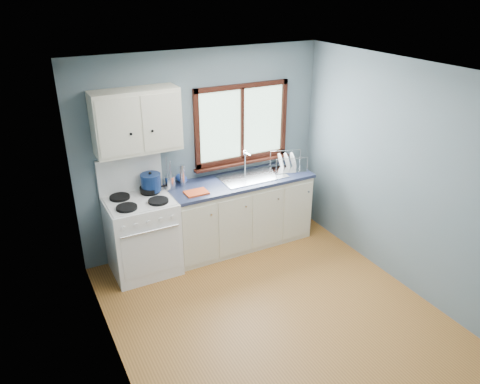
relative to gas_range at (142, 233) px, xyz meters
name	(u,v)px	position (x,y,z in m)	size (l,w,h in m)	color
floor	(275,316)	(0.95, -1.47, -0.50)	(3.20, 3.60, 0.02)	#9F662C
ceiling	(285,73)	(0.95, -1.47, 2.02)	(3.20, 3.60, 0.02)	white
wall_back	(203,151)	(0.95, 0.34, 0.76)	(3.20, 0.02, 2.50)	slate
wall_front	(433,324)	(0.95, -3.28, 0.76)	(3.20, 0.02, 2.50)	slate
wall_left	(108,251)	(-0.66, -1.47, 0.76)	(0.02, 3.60, 2.50)	slate
wall_right	(406,178)	(2.56, -1.47, 0.76)	(0.02, 3.60, 2.50)	slate
gas_range	(142,233)	(0.00, 0.00, 0.00)	(0.76, 0.69, 1.36)	white
base_cabinets	(240,215)	(1.31, 0.02, -0.08)	(1.85, 0.60, 0.88)	beige
countertop	(240,181)	(1.31, 0.02, 0.41)	(1.89, 0.64, 0.04)	#1C243E
sink	(252,181)	(1.49, 0.02, 0.37)	(0.84, 0.46, 0.44)	silver
window	(242,129)	(1.48, 0.30, 0.98)	(1.36, 0.10, 1.03)	#9EC6A8
upper_cabinets	(136,121)	(0.10, 0.15, 1.31)	(0.95, 0.35, 0.70)	beige
skillet	(150,188)	(0.18, 0.13, 0.49)	(0.36, 0.25, 0.05)	black
stockpot	(151,182)	(0.19, 0.12, 0.57)	(0.31, 0.31, 0.23)	#0E224E
utensil_crock	(170,182)	(0.43, 0.15, 0.51)	(0.13, 0.13, 0.41)	silver
thermos	(182,175)	(0.60, 0.16, 0.56)	(0.06, 0.06, 0.27)	silver
soap_bottle	(184,174)	(0.63, 0.20, 0.56)	(0.10, 0.10, 0.27)	blue
dish_towel	(196,193)	(0.66, -0.12, 0.44)	(0.27, 0.19, 0.02)	#D84B20
dish_rack	(288,165)	(2.03, 0.03, 0.49)	(0.51, 0.45, 0.23)	silver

